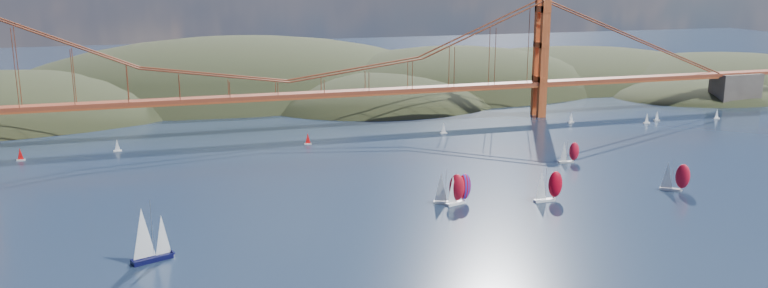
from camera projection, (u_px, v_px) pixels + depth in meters
headlands at (338, 113)px, 431.45m from camera, size 725.00×225.00×96.00m
bridge at (283, 58)px, 316.44m from camera, size 552.00×12.00×55.00m
sloop_navy at (149, 235)px, 179.40m from camera, size 10.51×7.88×15.37m
racer_0 at (448, 188)px, 224.02m from camera, size 9.47×6.23×10.59m
racer_1 at (548, 185)px, 226.56m from camera, size 9.08×3.65×10.49m
racer_2 at (675, 176)px, 237.24m from camera, size 8.78×7.51×10.17m
racer_3 at (569, 152)px, 271.61m from camera, size 7.64×3.62×8.61m
racer_rwb at (458, 188)px, 223.89m from camera, size 9.20×5.65×10.29m
distant_boat_2 at (20, 154)px, 274.94m from camera, size 3.00×2.00×4.70m
distant_boat_3 at (117, 145)px, 288.73m from camera, size 3.00×2.00×4.70m
distant_boat_4 at (571, 117)px, 342.52m from camera, size 3.00×2.00×4.70m
distant_boat_5 at (647, 118)px, 340.63m from camera, size 3.00×2.00×4.70m
distant_boat_6 at (657, 116)px, 346.55m from camera, size 3.00×2.00×4.70m
distant_boat_7 at (717, 114)px, 350.92m from camera, size 3.00×2.00×4.70m
distant_boat_8 at (444, 128)px, 319.80m from camera, size 3.00×2.00×4.70m
distant_boat_9 at (308, 139)px, 300.19m from camera, size 3.00×2.00×4.70m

